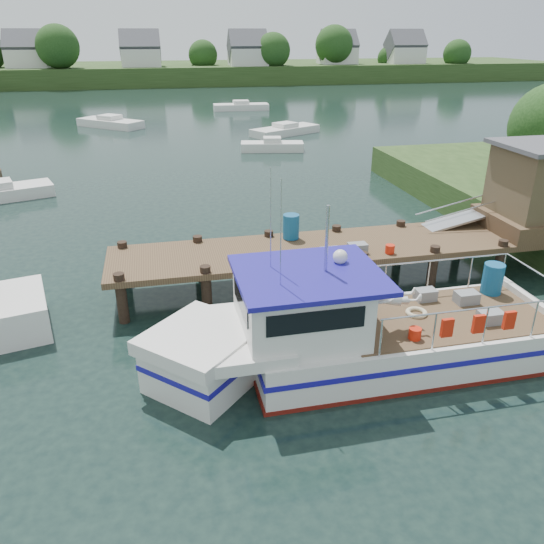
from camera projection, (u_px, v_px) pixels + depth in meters
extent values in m
plane|color=black|center=(291.00, 286.00, 18.17)|extent=(160.00, 160.00, 0.00)
cylinder|color=#332114|center=(541.00, 178.00, 25.61)|extent=(0.50, 0.50, 3.05)
cube|color=#2E481D|center=(172.00, 73.00, 92.29)|extent=(140.00, 24.00, 3.00)
cylinder|color=#332114|center=(62.00, 72.00, 80.55)|extent=(0.60, 0.60, 4.80)
sphere|color=#214317|center=(58.00, 46.00, 79.08)|extent=(6.34, 6.34, 6.34)
cylinder|color=#332114|center=(136.00, 76.00, 84.85)|extent=(0.60, 0.60, 3.00)
sphere|color=#214317|center=(135.00, 61.00, 83.93)|extent=(3.96, 3.96, 3.96)
cylinder|color=#332114|center=(204.00, 72.00, 88.65)|extent=(0.60, 0.60, 3.60)
sphere|color=#214317|center=(203.00, 55.00, 87.55)|extent=(4.75, 4.75, 4.75)
cylinder|color=#332114|center=(273.00, 71.00, 87.12)|extent=(0.60, 0.60, 4.20)
sphere|color=#214317|center=(273.00, 50.00, 85.84)|extent=(5.54, 5.54, 5.54)
cylinder|color=#332114|center=(333.00, 67.00, 90.93)|extent=(0.60, 0.60, 4.80)
sphere|color=#214317|center=(334.00, 45.00, 89.46)|extent=(6.34, 6.34, 6.34)
cylinder|color=#332114|center=(388.00, 71.00, 95.23)|extent=(0.60, 0.60, 3.00)
sphere|color=#214317|center=(389.00, 58.00, 94.31)|extent=(3.96, 3.96, 3.96)
cylinder|color=#332114|center=(455.00, 70.00, 93.70)|extent=(0.60, 0.60, 3.60)
sphere|color=#214317|center=(457.00, 54.00, 92.60)|extent=(4.75, 4.75, 4.75)
cube|color=silver|center=(28.00, 60.00, 81.58)|extent=(6.00, 5.00, 3.00)
cube|color=#47474C|center=(26.00, 47.00, 80.79)|extent=(6.20, 5.09, 5.09)
cube|color=silver|center=(141.00, 59.00, 84.01)|extent=(6.00, 5.00, 3.00)
cube|color=#47474C|center=(140.00, 46.00, 83.22)|extent=(6.20, 5.09, 5.09)
cube|color=silver|center=(248.00, 58.00, 86.44)|extent=(6.00, 5.00, 3.00)
cube|color=#47474C|center=(248.00, 46.00, 85.66)|extent=(6.20, 5.09, 5.09)
cube|color=silver|center=(337.00, 57.00, 91.35)|extent=(6.00, 5.00, 3.00)
cube|color=#47474C|center=(338.00, 45.00, 90.56)|extent=(6.20, 5.09, 5.09)
cube|color=silver|center=(404.00, 56.00, 92.81)|extent=(6.00, 5.00, 3.00)
cube|color=#47474C|center=(405.00, 45.00, 92.02)|extent=(6.20, 5.09, 5.09)
cube|color=#4E3925|center=(349.00, 246.00, 18.03)|extent=(16.00, 3.00, 0.20)
cylinder|color=black|center=(122.00, 303.00, 15.67)|extent=(0.32, 0.32, 1.90)
cylinder|color=black|center=(125.00, 268.00, 17.99)|extent=(0.32, 0.32, 1.90)
cylinder|color=black|center=(207.00, 295.00, 16.16)|extent=(0.32, 0.32, 1.90)
cylinder|color=black|center=(199.00, 262.00, 18.47)|extent=(0.32, 0.32, 1.90)
cylinder|color=black|center=(286.00, 287.00, 16.65)|extent=(0.32, 0.32, 1.90)
cylinder|color=black|center=(269.00, 256.00, 18.96)|extent=(0.32, 0.32, 1.90)
cylinder|color=black|center=(361.00, 280.00, 17.14)|extent=(0.32, 0.32, 1.90)
cylinder|color=black|center=(335.00, 250.00, 19.45)|extent=(0.32, 0.32, 1.90)
cylinder|color=black|center=(432.00, 273.00, 17.63)|extent=(0.32, 0.32, 1.90)
cylinder|color=black|center=(399.00, 245.00, 19.94)|extent=(0.32, 0.32, 1.90)
cylinder|color=black|center=(499.00, 266.00, 18.12)|extent=(0.32, 0.32, 1.90)
cylinder|color=black|center=(459.00, 240.00, 20.43)|extent=(0.32, 0.32, 1.90)
cylinder|color=black|center=(516.00, 235.00, 20.92)|extent=(0.32, 0.32, 1.90)
cube|color=#4E3925|center=(532.00, 221.00, 19.23)|extent=(3.20, 3.00, 0.60)
cube|color=brown|center=(540.00, 183.00, 18.65)|extent=(2.60, 2.60, 2.40)
cube|color=#A5A8AD|center=(461.00, 219.00, 19.60)|extent=(3.34, 0.90, 0.79)
cylinder|color=silver|center=(469.00, 209.00, 19.04)|extent=(3.34, 0.05, 0.76)
cylinder|color=silver|center=(457.00, 203.00, 19.75)|extent=(3.34, 0.05, 0.76)
cube|color=slate|center=(330.00, 253.00, 16.83)|extent=(0.60, 0.40, 0.30)
cube|color=slate|center=(357.00, 248.00, 17.21)|extent=(0.60, 0.40, 0.30)
cylinder|color=red|center=(390.00, 249.00, 17.14)|extent=(0.30, 0.30, 0.28)
cylinder|color=navy|center=(291.00, 227.00, 18.25)|extent=(0.56, 0.56, 0.85)
cube|color=silver|center=(396.00, 341.00, 13.87)|extent=(7.62, 3.07, 1.17)
cube|color=silver|center=(202.00, 365.00, 12.87)|extent=(3.05, 3.05, 1.17)
cube|color=silver|center=(200.00, 339.00, 12.56)|extent=(3.34, 3.34, 0.36)
cube|color=silver|center=(242.00, 335.00, 12.78)|extent=(2.04, 2.90, 0.30)
cube|color=#191293|center=(396.00, 336.00, 13.81)|extent=(7.72, 3.11, 0.14)
cube|color=#191293|center=(202.00, 360.00, 12.81)|extent=(3.10, 3.10, 0.14)
cube|color=#62140E|center=(394.00, 358.00, 14.09)|extent=(7.72, 3.09, 0.14)
cube|color=#4E3925|center=(441.00, 316.00, 13.87)|extent=(5.49, 2.76, 0.04)
cube|color=silver|center=(529.00, 321.00, 14.61)|extent=(0.21, 3.04, 1.37)
cube|color=silver|center=(300.00, 306.00, 12.79)|extent=(2.85, 2.65, 1.52)
cube|color=black|center=(316.00, 322.00, 11.49)|extent=(2.23, 0.05, 0.51)
cube|color=black|center=(287.00, 272.00, 13.85)|extent=(2.23, 0.05, 0.51)
cube|color=black|center=(241.00, 301.00, 12.38)|extent=(0.05, 1.83, 0.51)
cube|color=navy|center=(309.00, 274.00, 12.50)|extent=(3.46, 2.95, 0.12)
cylinder|color=silver|center=(327.00, 239.00, 12.22)|extent=(0.08, 0.08, 1.62)
cylinder|color=silver|center=(281.00, 234.00, 11.36)|extent=(0.02, 0.02, 2.43)
cylinder|color=silver|center=(271.00, 219.00, 12.26)|extent=(0.02, 0.02, 2.43)
sphere|color=silver|center=(340.00, 257.00, 12.96)|extent=(0.37, 0.37, 0.37)
cylinder|color=silver|center=(483.00, 308.00, 12.26)|extent=(5.07, 0.06, 0.04)
cylinder|color=silver|center=(425.00, 261.00, 14.75)|extent=(5.07, 0.06, 0.04)
cylinder|color=silver|center=(539.00, 273.00, 14.01)|extent=(0.05, 2.79, 0.04)
cylinder|color=silver|center=(381.00, 338.00, 11.97)|extent=(0.04, 0.04, 0.96)
cylinder|color=silver|center=(340.00, 285.00, 14.45)|extent=(0.04, 0.04, 0.96)
cylinder|color=silver|center=(434.00, 332.00, 12.23)|extent=(0.04, 0.04, 0.96)
cylinder|color=silver|center=(385.00, 281.00, 14.72)|extent=(0.04, 0.04, 0.96)
cylinder|color=silver|center=(485.00, 325.00, 12.49)|extent=(0.04, 0.04, 0.96)
cylinder|color=silver|center=(428.00, 277.00, 14.98)|extent=(0.04, 0.04, 0.96)
cylinder|color=silver|center=(534.00, 319.00, 12.75)|extent=(0.04, 0.04, 0.96)
cylinder|color=silver|center=(470.00, 272.00, 15.24)|extent=(0.04, 0.04, 0.96)
cylinder|color=silver|center=(503.00, 269.00, 15.45)|extent=(0.04, 0.04, 0.96)
cube|color=slate|center=(490.00, 317.00, 13.46)|extent=(0.61, 0.41, 0.32)
cube|color=slate|center=(466.00, 298.00, 14.45)|extent=(0.61, 0.41, 0.32)
cube|color=slate|center=(425.00, 295.00, 14.61)|extent=(0.56, 0.39, 0.32)
cylinder|color=navy|center=(493.00, 279.00, 14.90)|extent=(0.57, 0.57, 0.89)
cylinder|color=red|center=(415.00, 334.00, 12.75)|extent=(0.31, 0.31, 0.30)
torus|color=#BFB28C|center=(416.00, 313.00, 13.90)|extent=(0.57, 0.57, 0.12)
cube|color=red|center=(447.00, 328.00, 12.24)|extent=(0.28, 0.10, 0.46)
cube|color=red|center=(479.00, 324.00, 12.40)|extent=(0.28, 0.10, 0.46)
cube|color=red|center=(509.00, 320.00, 12.56)|extent=(0.28, 0.10, 0.46)
imported|color=silver|center=(384.00, 298.00, 12.87)|extent=(0.43, 0.65, 1.79)
cube|color=silver|center=(241.00, 107.00, 58.95)|extent=(6.16, 2.39, 0.65)
cube|color=silver|center=(241.00, 102.00, 58.75)|extent=(1.77, 1.54, 0.42)
cube|color=silver|center=(272.00, 147.00, 38.66)|extent=(4.73, 2.38, 0.63)
cube|color=silver|center=(272.00, 140.00, 38.47)|extent=(1.45, 1.31, 0.41)
cube|color=silver|center=(285.00, 131.00, 44.90)|extent=(6.46, 4.83, 0.62)
cube|color=silver|center=(285.00, 125.00, 44.70)|extent=(2.24, 2.14, 0.40)
cube|color=silver|center=(110.00, 123.00, 48.33)|extent=(6.19, 5.85, 0.69)
cube|color=silver|center=(110.00, 117.00, 48.12)|extent=(2.35, 2.33, 0.44)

